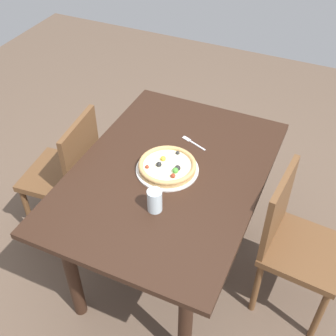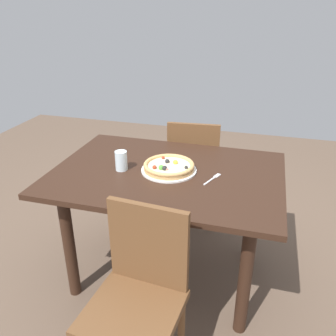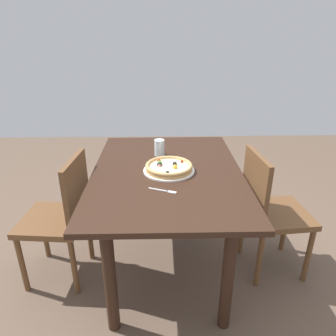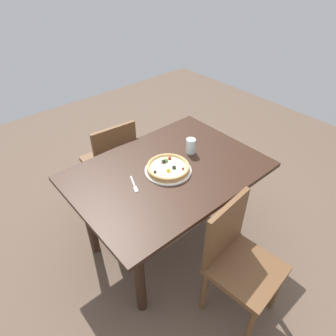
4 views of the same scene
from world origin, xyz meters
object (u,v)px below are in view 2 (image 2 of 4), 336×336
object	(u,v)px
pizza	(169,166)
fork	(213,178)
chair_far	(194,167)
dining_table	(167,189)
drinking_glass	(121,161)
plate	(169,170)
chair_near	(139,294)

from	to	relation	value
pizza	fork	distance (m)	0.27
chair_far	fork	distance (m)	0.80
pizza	fork	bearing A→B (deg)	-6.21
dining_table	drinking_glass	world-z (taller)	drinking_glass
plate	drinking_glass	distance (m)	0.28
chair_near	chair_far	size ratio (longest dim) A/B	1.00
plate	pizza	world-z (taller)	pizza
chair_near	fork	world-z (taller)	chair_near
fork	drinking_glass	xyz separation A→B (m)	(-0.54, -0.03, 0.06)
chair_far	drinking_glass	size ratio (longest dim) A/B	7.63
plate	fork	size ratio (longest dim) A/B	2.04
dining_table	chair_far	xyz separation A→B (m)	(0.02, 0.69, -0.16)
pizza	chair_far	bearing A→B (deg)	88.65
plate	drinking_glass	size ratio (longest dim) A/B	2.81
chair_far	plate	bearing A→B (deg)	-96.90
dining_table	pizza	distance (m)	0.15
pizza	drinking_glass	size ratio (longest dim) A/B	2.58
dining_table	drinking_glass	bearing A→B (deg)	-169.56
chair_near	drinking_glass	world-z (taller)	same
drinking_glass	fork	bearing A→B (deg)	3.27
dining_table	drinking_glass	distance (m)	0.32
pizza	fork	world-z (taller)	pizza
chair_near	drinking_glass	xyz separation A→B (m)	(-0.33, 0.64, 0.34)
chair_far	dining_table	bearing A→B (deg)	-97.55
dining_table	chair_near	size ratio (longest dim) A/B	1.51
fork	drinking_glass	distance (m)	0.54
fork	chair_near	bearing A→B (deg)	-175.86
plate	fork	distance (m)	0.27
dining_table	chair_far	bearing A→B (deg)	88.03
chair_near	pizza	xyz separation A→B (m)	(-0.06, 0.70, 0.31)
chair_near	pizza	bearing A→B (deg)	-80.53
fork	drinking_glass	size ratio (longest dim) A/B	1.38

